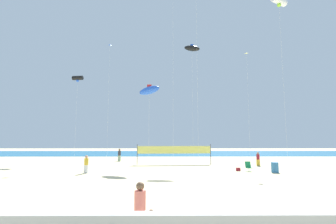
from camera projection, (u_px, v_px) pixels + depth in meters
ground_plane at (173, 181)px, 17.31m from camera, size 120.00×120.00×0.00m
ocean_band at (169, 153)px, 51.10m from camera, size 120.00×20.00×0.01m
mother_figure at (140, 206)px, 7.72m from camera, size 0.37×0.37×1.63m
toddler_figure at (151, 221)px, 7.58m from camera, size 0.18×0.18×0.79m
beachgoer_maroon_shirt at (258, 158)px, 27.22m from camera, size 0.35×0.35×1.54m
beachgoer_charcoal_shirt at (119, 155)px, 32.68m from camera, size 0.39×0.39×1.70m
beachgoer_mustard_shirt at (86, 164)px, 21.26m from camera, size 0.36×0.36×1.58m
folding_beach_chair at (248, 166)px, 22.55m from camera, size 0.52×0.65×0.89m
trash_barrel at (275, 167)px, 21.67m from camera, size 0.63×0.63×0.91m
volleyball_net at (174, 151)px, 28.79m from camera, size 8.97×0.70×2.40m
beach_handbag at (238, 169)px, 22.70m from camera, size 0.38×0.19×0.31m
kite_black_tube at (78, 78)px, 35.64m from camera, size 1.63×0.84×12.44m
kite_yellow_diamond at (247, 61)px, 29.05m from camera, size 0.50×0.51×13.58m
kite_black_inflatable at (192, 48)px, 32.06m from camera, size 2.35×1.36×15.76m
kite_blue_inflatable at (149, 90)px, 27.14m from camera, size 2.73×1.68×9.22m
kite_white_tube at (279, 1)px, 23.25m from camera, size 1.89×1.48×16.76m
kite_blue_diamond at (110, 51)px, 34.85m from camera, size 0.60×0.60×16.88m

